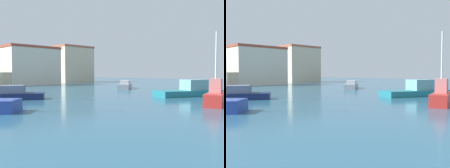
# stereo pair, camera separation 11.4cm
# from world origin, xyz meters

# --- Properties ---
(water) EXTENTS (160.00, 160.00, 0.00)m
(water) POSITION_xyz_m (15.00, 20.00, 0.00)
(water) COLOR #285670
(water) RESTS_ON ground
(sailboat_red_far_right) EXTENTS (4.48, 2.40, 5.76)m
(sailboat_red_far_right) POSITION_xyz_m (20.91, 2.08, 0.71)
(sailboat_red_far_right) COLOR #B22823
(sailboat_red_far_right) RESTS_ON water
(motorboat_grey_distant_east) EXTENTS (5.84, 4.82, 1.30)m
(motorboat_grey_distant_east) POSITION_xyz_m (31.06, 20.62, 0.49)
(motorboat_grey_distant_east) COLOR gray
(motorboat_grey_distant_east) RESTS_ON water
(motorboat_teal_far_left) EXTENTS (8.86, 6.29, 1.80)m
(motorboat_teal_far_left) POSITION_xyz_m (26.95, 6.92, 0.57)
(motorboat_teal_far_left) COLOR #1E707A
(motorboat_teal_far_left) RESTS_ON water
(motorboat_navy_distant_north) EXTENTS (6.33, 5.17, 1.34)m
(motorboat_navy_distant_north) POSITION_xyz_m (11.28, 17.57, 0.47)
(motorboat_navy_distant_north) COLOR #19234C
(motorboat_navy_distant_north) RESTS_ON water
(waterfront_apartments) EXTENTS (10.90, 5.93, 8.02)m
(waterfront_apartments) POSITION_xyz_m (26.08, 42.33, 4.02)
(waterfront_apartments) COLOR beige
(waterfront_apartments) RESTS_ON ground
(harbor_office) EXTENTS (9.83, 8.51, 9.75)m
(harbor_office) POSITION_xyz_m (41.68, 50.01, 4.89)
(harbor_office) COLOR beige
(harbor_office) RESTS_ON ground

